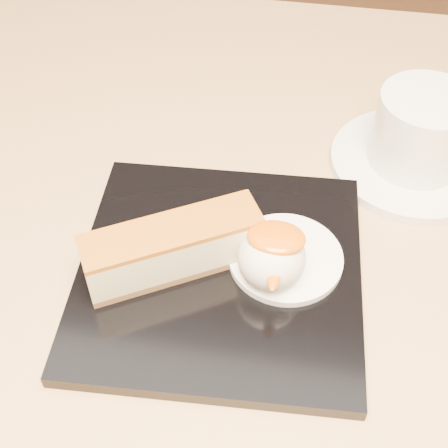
% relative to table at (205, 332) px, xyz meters
% --- Properties ---
extents(table, '(0.80, 0.80, 0.72)m').
position_rel_table_xyz_m(table, '(0.00, 0.00, 0.00)').
color(table, black).
rests_on(table, ground).
extents(dessert_plate, '(0.23, 0.23, 0.01)m').
position_rel_table_xyz_m(dessert_plate, '(0.02, -0.04, 0.16)').
color(dessert_plate, black).
rests_on(dessert_plate, table).
extents(cheesecake, '(0.14, 0.10, 0.04)m').
position_rel_table_xyz_m(cheesecake, '(-0.01, -0.05, 0.19)').
color(cheesecake, brown).
rests_on(cheesecake, dessert_plate).
extents(cream_smear, '(0.09, 0.09, 0.01)m').
position_rel_table_xyz_m(cream_smear, '(0.07, -0.03, 0.17)').
color(cream_smear, white).
rests_on(cream_smear, dessert_plate).
extents(ice_cream_scoop, '(0.05, 0.05, 0.05)m').
position_rel_table_xyz_m(ice_cream_scoop, '(0.06, -0.05, 0.19)').
color(ice_cream_scoop, white).
rests_on(ice_cream_scoop, cream_smear).
extents(mango_sauce, '(0.04, 0.03, 0.01)m').
position_rel_table_xyz_m(mango_sauce, '(0.07, -0.04, 0.21)').
color(mango_sauce, '#D75B06').
rests_on(mango_sauce, ice_cream_scoop).
extents(mint_sprig, '(0.03, 0.02, 0.00)m').
position_rel_table_xyz_m(mint_sprig, '(0.04, -0.00, 0.17)').
color(mint_sprig, '#34872C').
rests_on(mint_sprig, cream_smear).
extents(saucer, '(0.15, 0.15, 0.01)m').
position_rel_table_xyz_m(saucer, '(0.18, 0.11, 0.16)').
color(saucer, white).
rests_on(saucer, table).
extents(coffee_cup, '(0.11, 0.08, 0.07)m').
position_rel_table_xyz_m(coffee_cup, '(0.18, 0.11, 0.20)').
color(coffee_cup, white).
rests_on(coffee_cup, saucer).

